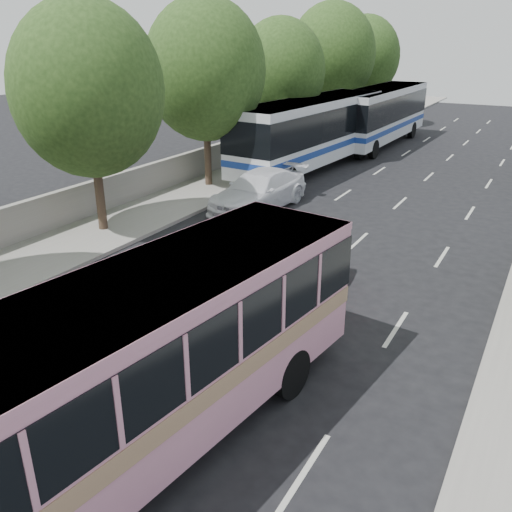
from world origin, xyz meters
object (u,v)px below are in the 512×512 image
Objects in this scene: tour_coach_front at (312,128)px; tour_coach_rear at (380,111)px; pink_taxi at (298,274)px; pink_bus at (132,358)px; white_pickup at (259,191)px.

tour_coach_front reaches higher than tour_coach_rear.
tour_coach_rear is (-5.50, 25.44, 1.62)m from pink_taxi.
tour_coach_rear is (1.12, 9.62, -0.04)m from tour_coach_front.
pink_taxi is at bearing -76.47° from tour_coach_rear.
tour_coach_front is (-6.92, 23.42, 0.27)m from pink_bus.
pink_bus is 1.91× the size of white_pickup.
pink_taxi is 26.08m from tour_coach_rear.
white_pickup is at bearing -88.67° from tour_coach_rear.
pink_taxi is (-0.30, 7.60, -1.39)m from pink_bus.
pink_taxi is 0.34× the size of tour_coach_front.
white_pickup reaches higher than pink_taxi.
tour_coach_rear is at bearing 93.97° from white_pickup.
pink_taxi is at bearing 99.61° from pink_bus.
pink_taxi is 9.29m from white_pickup.
tour_coach_front reaches higher than pink_taxi.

